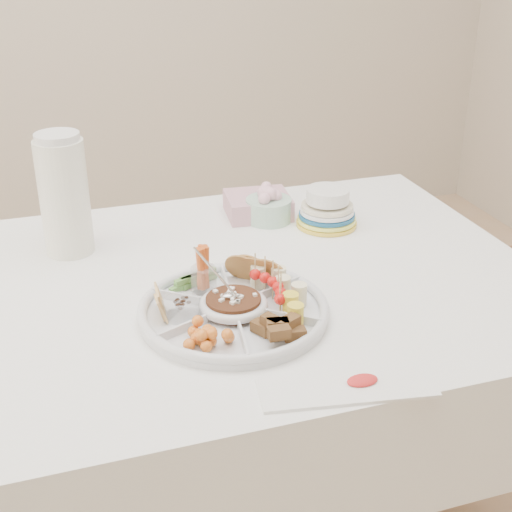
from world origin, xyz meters
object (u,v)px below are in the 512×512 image
object	(u,v)px
party_tray	(234,308)
chair	(509,265)
dining_table	(209,419)
plate_stack	(327,207)
thermos	(64,193)

from	to	relation	value
party_tray	chair	bearing A→B (deg)	21.46
dining_table	plate_stack	distance (m)	0.61
chair	party_tray	distance (m)	1.06
dining_table	party_tray	size ratio (longest dim) A/B	4.00
chair	plate_stack	xyz separation A→B (m)	(-0.60, -0.01, 0.26)
thermos	plate_stack	size ratio (longest dim) A/B	1.89
party_tray	thermos	size ratio (longest dim) A/B	1.27
thermos	dining_table	bearing A→B (deg)	-44.12
plate_stack	party_tray	bearing A→B (deg)	-134.10
dining_table	party_tray	xyz separation A→B (m)	(0.02, -0.16, 0.40)
dining_table	chair	xyz separation A→B (m)	(0.99, 0.22, 0.16)
chair	thermos	bearing A→B (deg)	-168.89
dining_table	plate_stack	size ratio (longest dim) A/B	9.60
chair	thermos	distance (m)	1.31
chair	plate_stack	distance (m)	0.66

